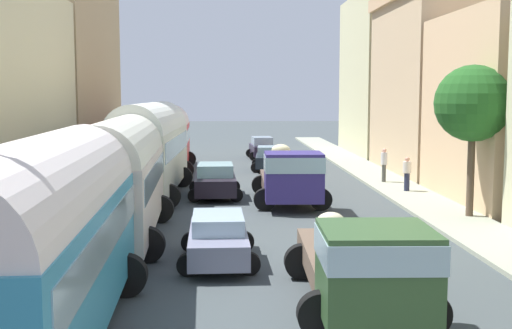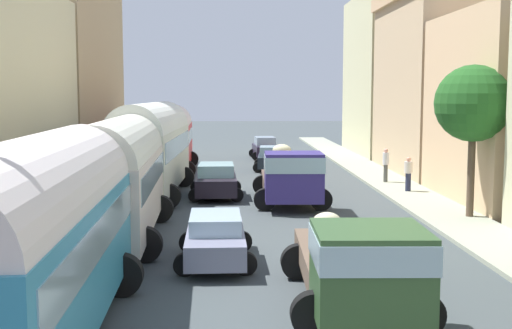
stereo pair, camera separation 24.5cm
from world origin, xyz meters
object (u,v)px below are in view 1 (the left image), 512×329
object	(u,v)px
parked_bus_0	(40,234)
pedestrian_0	(384,164)
parked_bus_3	(167,136)
cargo_truck_0	(363,263)
parked_bus_1	(119,173)
car_2	(218,238)
parked_bus_2	(150,145)
pedestrian_1	(407,173)
cargo_truck_1	(291,176)
car_0	(270,158)
car_1	(262,148)
car_3	(215,181)

from	to	relation	value
parked_bus_0	pedestrian_0	xyz separation A→B (m)	(11.57, 21.45, -1.07)
parked_bus_3	cargo_truck_0	distance (m)	26.30
parked_bus_1	pedestrian_0	size ratio (longest dim) A/B	4.93
parked_bus_1	car_2	world-z (taller)	parked_bus_1
pedestrian_0	parked_bus_0	bearing A→B (deg)	-118.35
parked_bus_2	pedestrian_1	size ratio (longest dim) A/B	5.76
cargo_truck_0	cargo_truck_1	size ratio (longest dim) A/B	0.96
car_0	pedestrian_1	distance (m)	11.15
parked_bus_0	parked_bus_3	xyz separation A→B (m)	(0.00, 27.00, 0.02)
cargo_truck_1	car_2	xyz separation A→B (m)	(-2.96, -9.41, -0.53)
parked_bus_3	car_1	size ratio (longest dim) A/B	2.41
parked_bus_0	car_0	xyz separation A→B (m)	(6.13, 27.83, -1.41)
car_1	car_3	distance (m)	17.73
parked_bus_3	cargo_truck_1	size ratio (longest dim) A/B	1.33
car_3	car_1	bearing A→B (deg)	79.87
parked_bus_2	car_1	world-z (taller)	parked_bus_2
parked_bus_1	parked_bus_2	size ratio (longest dim) A/B	0.92
cargo_truck_0	pedestrian_1	world-z (taller)	cargo_truck_0
car_1	pedestrian_1	size ratio (longest dim) A/B	2.24
parked_bus_3	car_2	xyz separation A→B (m)	(3.18, -20.95, -1.47)
parked_bus_1	car_3	distance (m)	9.20
parked_bus_1	pedestrian_1	xyz separation A→B (m)	(11.89, 9.28, -1.19)
car_0	car_2	distance (m)	21.98
car_3	car_0	bearing A→B (deg)	72.59
cargo_truck_0	car_2	world-z (taller)	cargo_truck_0
parked_bus_3	car_0	world-z (taller)	parked_bus_3
parked_bus_1	pedestrian_0	world-z (taller)	parked_bus_1
car_0	car_3	bearing A→B (deg)	-107.41
parked_bus_2	parked_bus_3	size ratio (longest dim) A/B	1.07
parked_bus_1	car_1	xyz separation A→B (m)	(6.05, 26.06, -1.39)
parked_bus_1	pedestrian_0	bearing A→B (deg)	47.09
cargo_truck_1	pedestrian_1	xyz separation A→B (m)	(5.75, 2.82, -0.26)
parked_bus_2	car_3	distance (m)	3.36
parked_bus_3	cargo_truck_1	world-z (taller)	parked_bus_3
parked_bus_3	car_3	distance (m)	9.94
pedestrian_1	car_2	bearing A→B (deg)	-125.46
car_0	pedestrian_0	size ratio (longest dim) A/B	1.98
cargo_truck_1	car_1	distance (m)	19.61
parked_bus_0	car_2	world-z (taller)	parked_bus_0
parked_bus_0	car_2	distance (m)	6.98
car_1	pedestrian_1	distance (m)	17.77
cargo_truck_1	parked_bus_1	bearing A→B (deg)	-133.53
parked_bus_0	parked_bus_2	distance (m)	18.00
parked_bus_0	pedestrian_0	world-z (taller)	parked_bus_0
parked_bus_2	cargo_truck_1	bearing A→B (deg)	-22.49
parked_bus_0	pedestrian_1	size ratio (longest dim) A/B	5.72
parked_bus_0	cargo_truck_1	bearing A→B (deg)	68.35
car_3	parked_bus_1	bearing A→B (deg)	-108.78
cargo_truck_0	pedestrian_0	size ratio (longest dim) A/B	3.61
car_0	pedestrian_1	size ratio (longest dim) A/B	2.13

